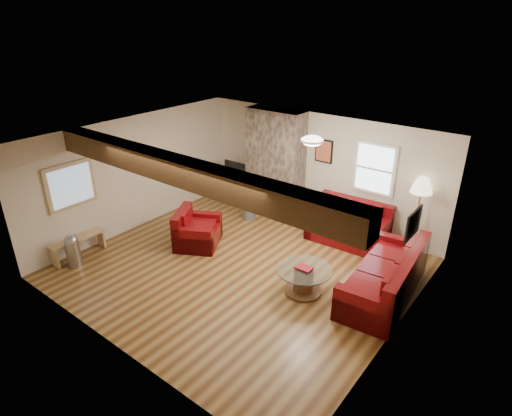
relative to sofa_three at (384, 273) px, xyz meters
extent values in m
plane|color=#553416|center=(-2.48, -0.86, -0.43)|extent=(8.00, 8.00, 0.00)
plane|color=silver|center=(-2.48, -0.86, 2.07)|extent=(8.00, 8.00, 0.00)
plane|color=beige|center=(-2.48, 1.89, 0.82)|extent=(8.00, 0.00, 8.00)
plane|color=beige|center=(-2.48, -3.61, 0.82)|extent=(8.00, 0.00, 8.00)
plane|color=beige|center=(-5.48, -0.86, 0.82)|extent=(0.00, 7.50, 7.50)
plane|color=beige|center=(0.52, -0.86, 0.82)|extent=(0.00, 7.50, 7.50)
cube|color=#372410|center=(-2.48, -2.11, 1.88)|extent=(6.00, 0.36, 0.38)
cube|color=#39332C|center=(-3.48, 1.64, 0.82)|extent=(1.40, 0.50, 2.50)
cube|color=black|center=(-3.48, 1.39, 0.02)|extent=(0.70, 0.06, 0.90)
cube|color=#39332C|center=(-3.48, 1.34, -0.39)|extent=(1.00, 0.25, 0.08)
cylinder|color=#442915|center=(-1.12, -0.78, -0.41)|extent=(0.65, 0.65, 0.04)
cylinder|color=#442915|center=(-1.12, -0.78, -0.21)|extent=(0.35, 0.35, 0.43)
cylinder|color=silver|center=(-1.12, -0.78, 0.03)|extent=(0.98, 0.98, 0.02)
cube|color=maroon|center=(-1.12, -0.78, 0.06)|extent=(0.27, 0.20, 0.03)
cube|color=black|center=(-4.57, 1.67, -0.17)|extent=(1.06, 0.42, 0.53)
imported|color=black|center=(-4.57, 1.67, 0.35)|extent=(0.88, 0.12, 0.51)
cylinder|color=tan|center=(-0.09, 1.69, -0.42)|extent=(0.29, 0.29, 0.03)
cylinder|color=tan|center=(-0.09, 1.69, 0.30)|extent=(0.03, 0.03, 1.47)
cone|color=#FFEFC1|center=(-0.09, 1.69, 1.06)|extent=(0.42, 0.42, 0.29)
camera|label=1|loc=(2.04, -6.18, 4.05)|focal=30.00mm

